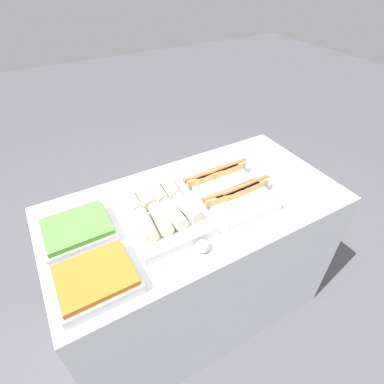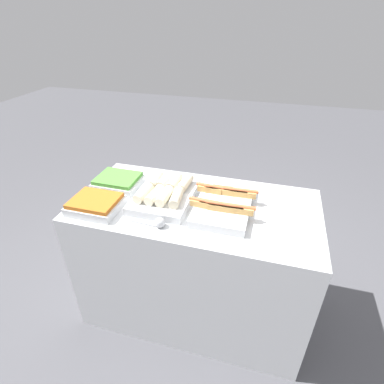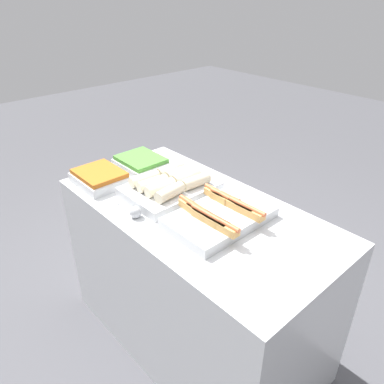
% 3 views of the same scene
% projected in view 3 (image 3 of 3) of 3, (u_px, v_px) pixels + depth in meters
% --- Properties ---
extents(ground_plane, '(12.00, 12.00, 0.00)m').
position_uv_depth(ground_plane, '(195.00, 335.00, 2.28)').
color(ground_plane, '#4C4C51').
extents(counter, '(1.45, 0.74, 0.91)m').
position_uv_depth(counter, '(195.00, 278.00, 2.06)').
color(counter, silver).
rests_on(counter, ground_plane).
extents(tray_hotdogs, '(0.37, 0.48, 0.10)m').
position_uv_depth(tray_hotdogs, '(220.00, 215.00, 1.71)').
color(tray_hotdogs, silver).
rests_on(tray_hotdogs, counter).
extents(tray_wraps, '(0.34, 0.46, 0.11)m').
position_uv_depth(tray_wraps, '(170.00, 186.00, 1.94)').
color(tray_wraps, silver).
rests_on(tray_wraps, counter).
extents(tray_side_front, '(0.28, 0.24, 0.07)m').
position_uv_depth(tray_side_front, '(100.00, 177.00, 2.05)').
color(tray_side_front, silver).
rests_on(tray_side_front, counter).
extents(tray_side_back, '(0.28, 0.24, 0.07)m').
position_uv_depth(tray_side_back, '(141.00, 163.00, 2.21)').
color(tray_side_back, silver).
rests_on(tray_side_back, counter).
extents(serving_spoon_near, '(0.22, 0.06, 0.06)m').
position_uv_depth(serving_spoon_near, '(134.00, 212.00, 1.76)').
color(serving_spoon_near, '#B2B5BA').
rests_on(serving_spoon_near, counter).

